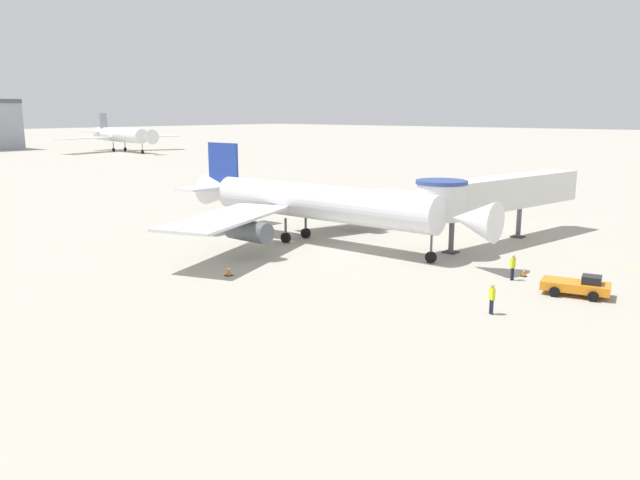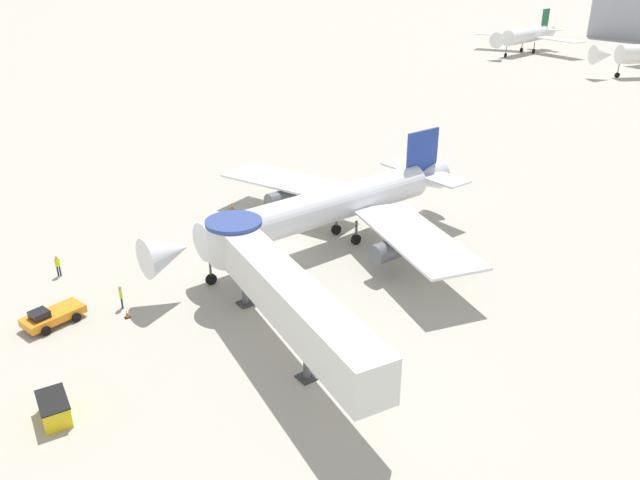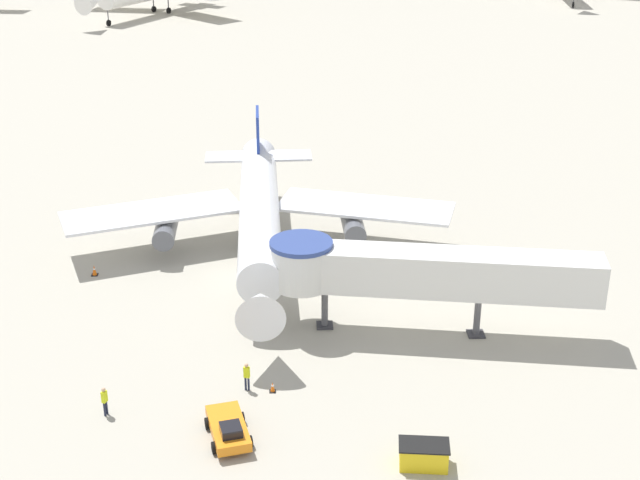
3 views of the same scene
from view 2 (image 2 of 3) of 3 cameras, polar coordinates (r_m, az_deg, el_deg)
The scene contains 10 objects.
ground_plane at distance 53.99m, azimuth -2.64°, elevation -1.05°, with size 800.00×800.00×0.00m, color #A8A393.
main_airplane at distance 53.78m, azimuth 0.85°, elevation 3.06°, with size 31.32×30.84×8.46m.
jet_bridge at distance 39.66m, azimuth -4.12°, elevation -3.99°, with size 21.19×6.29×6.11m.
pushback_tug_orange at distance 47.23m, azimuth -23.32°, elevation -6.39°, with size 2.78×4.39×1.38m.
service_container_yellow at distance 38.37m, azimuth -23.13°, elevation -14.01°, with size 2.76×1.78×1.32m.
traffic_cone_near_nose at distance 46.33m, azimuth -17.24°, elevation -6.47°, with size 0.38×0.38×0.64m.
traffic_cone_port_wing at distance 63.15m, azimuth -8.08°, elevation 3.03°, with size 0.49×0.49×0.81m.
ground_crew_marshaller at distance 53.63m, azimuth -22.86°, elevation -2.07°, with size 0.34×0.40×1.79m.
ground_crew_wing_walker at distance 47.28m, azimuth -17.75°, elevation -4.85°, with size 0.39×0.29×1.81m.
background_jet_green_tail at distance 176.67m, azimuth 18.35°, elevation 17.36°, with size 29.59×28.55×10.42m.
Camera 2 is at (40.38, -27.16, 23.38)m, focal length 35.00 mm.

